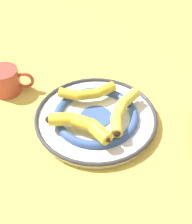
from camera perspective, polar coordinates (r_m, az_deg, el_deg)
ground_plane at (r=0.89m, az=1.21°, el=-3.22°), size 2.80×2.80×0.00m
decorative_bowl at (r=0.90m, az=0.00°, el=-0.98°), size 0.36×0.36×0.03m
banana_a at (r=0.93m, az=-1.74°, el=3.51°), size 0.13×0.16×0.03m
banana_b at (r=0.88m, az=4.84°, el=0.42°), size 0.09×0.19×0.03m
banana_c at (r=0.83m, az=-2.56°, el=-2.37°), size 0.20×0.09×0.04m
coffee_mug at (r=1.03m, az=-16.15°, el=5.55°), size 0.12×0.12×0.08m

